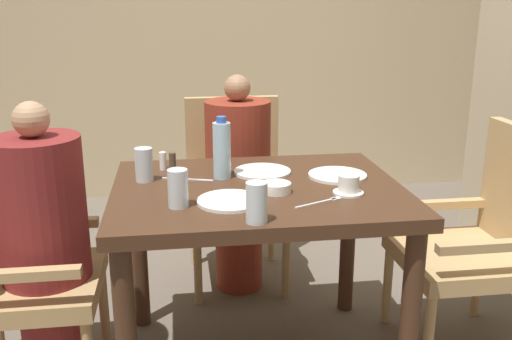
{
  "coord_description": "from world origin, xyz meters",
  "views": [
    {
      "loc": [
        -0.29,
        -2.02,
        1.42
      ],
      "look_at": [
        0.0,
        0.04,
        0.81
      ],
      "focal_mm": 40.0,
      "sensor_mm": 36.0,
      "label": 1
    }
  ],
  "objects": [
    {
      "name": "wall_back",
      "position": [
        0.0,
        2.25,
        1.4
      ],
      "size": [
        8.0,
        0.06,
        2.8
      ],
      "color": "#C6B289",
      "rests_on": "ground_plane"
    },
    {
      "name": "dining_table",
      "position": [
        0.0,
        0.0,
        0.65
      ],
      "size": [
        1.08,
        0.85,
        0.76
      ],
      "color": "#422819",
      "rests_on": "ground_plane"
    },
    {
      "name": "chair_left_side",
      "position": [
        -0.93,
        -0.0,
        0.5
      ],
      "size": [
        0.5,
        0.5,
        0.95
      ],
      "color": "tan",
      "rests_on": "ground_plane"
    },
    {
      "name": "diner_in_left_chair",
      "position": [
        -0.79,
        0.0,
        0.56
      ],
      "size": [
        0.32,
        0.32,
        1.1
      ],
      "color": "maroon",
      "rests_on": "ground_plane"
    },
    {
      "name": "chair_far_side",
      "position": [
        0.0,
        0.82,
        0.5
      ],
      "size": [
        0.5,
        0.5,
        0.95
      ],
      "color": "tan",
      "rests_on": "ground_plane"
    },
    {
      "name": "diner_in_far_chair",
      "position": [
        -0.0,
        0.67,
        0.56
      ],
      "size": [
        0.32,
        0.32,
        1.1
      ],
      "color": "maroon",
      "rests_on": "ground_plane"
    },
    {
      "name": "chair_right_side",
      "position": [
        0.93,
        -0.0,
        0.5
      ],
      "size": [
        0.5,
        0.5,
        0.95
      ],
      "color": "tan",
      "rests_on": "ground_plane"
    },
    {
      "name": "plate_main_left",
      "position": [
        0.04,
        0.16,
        0.77
      ],
      "size": [
        0.23,
        0.23,
        0.01
      ],
      "color": "white",
      "rests_on": "dining_table"
    },
    {
      "name": "plate_main_right",
      "position": [
        -0.12,
        -0.17,
        0.77
      ],
      "size": [
        0.23,
        0.23,
        0.01
      ],
      "color": "white",
      "rests_on": "dining_table"
    },
    {
      "name": "plate_dessert_center",
      "position": [
        0.33,
        0.07,
        0.77
      ],
      "size": [
        0.23,
        0.23,
        0.01
      ],
      "color": "white",
      "rests_on": "dining_table"
    },
    {
      "name": "teacup_with_saucer",
      "position": [
        0.31,
        -0.14,
        0.79
      ],
      "size": [
        0.11,
        0.11,
        0.07
      ],
      "color": "white",
      "rests_on": "dining_table"
    },
    {
      "name": "bowl_small",
      "position": [
        0.06,
        -0.08,
        0.78
      ],
      "size": [
        0.11,
        0.11,
        0.04
      ],
      "color": "white",
      "rests_on": "dining_table"
    },
    {
      "name": "water_bottle",
      "position": [
        -0.12,
        0.12,
        0.87
      ],
      "size": [
        0.07,
        0.07,
        0.24
      ],
      "color": "#A3C6DB",
      "rests_on": "dining_table"
    },
    {
      "name": "glass_tall_near",
      "position": [
        -0.06,
        -0.37,
        0.82
      ],
      "size": [
        0.07,
        0.07,
        0.13
      ],
      "color": "silver",
      "rests_on": "dining_table"
    },
    {
      "name": "glass_tall_mid",
      "position": [
        -0.42,
        0.12,
        0.82
      ],
      "size": [
        0.07,
        0.07,
        0.13
      ],
      "color": "silver",
      "rests_on": "dining_table"
    },
    {
      "name": "glass_tall_far",
      "position": [
        -0.3,
        -0.19,
        0.82
      ],
      "size": [
        0.07,
        0.07,
        0.13
      ],
      "color": "silver",
      "rests_on": "dining_table"
    },
    {
      "name": "salt_shaker",
      "position": [
        -0.35,
        0.27,
        0.8
      ],
      "size": [
        0.03,
        0.03,
        0.07
      ],
      "color": "white",
      "rests_on": "dining_table"
    },
    {
      "name": "pepper_shaker",
      "position": [
        -0.32,
        0.27,
        0.79
      ],
      "size": [
        0.03,
        0.03,
        0.07
      ],
      "color": "#4C3D2D",
      "rests_on": "dining_table"
    },
    {
      "name": "fork_beside_plate",
      "position": [
        0.2,
        -0.21,
        0.76
      ],
      "size": [
        0.18,
        0.1,
        0.0
      ],
      "color": "silver",
      "rests_on": "dining_table"
    },
    {
      "name": "knife_beside_plate",
      "position": [
        -0.25,
        0.11,
        0.76
      ],
      "size": [
        0.2,
        0.07,
        0.0
      ],
      "color": "silver",
      "rests_on": "dining_table"
    }
  ]
}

